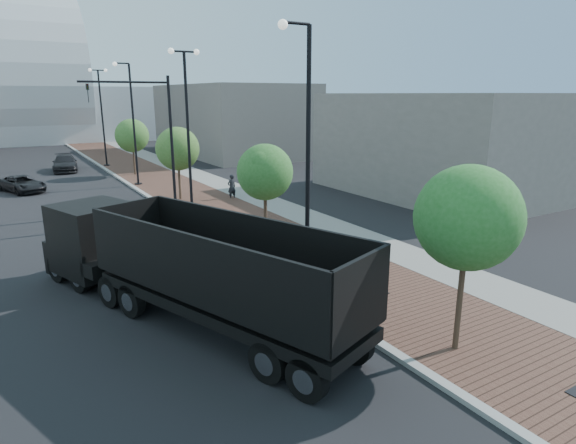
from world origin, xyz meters
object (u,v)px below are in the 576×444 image
pedestrian (232,187)px  white_sedan (140,234)px  dark_car_mid (22,184)px  dump_truck (148,262)px

pedestrian → white_sedan: bearing=33.4°
white_sedan → dark_car_mid: white_sedan is taller
dump_truck → pedestrian: size_ratio=7.68×
dump_truck → dark_car_mid: (-2.57, 24.16, -0.85)m
dump_truck → dark_car_mid: bearing=76.0°
white_sedan → pedestrian: (8.23, 7.98, 0.07)m
white_sedan → dump_truck: bearing=-103.0°
pedestrian → dump_truck: bearing=44.9°
white_sedan → pedestrian: size_ratio=2.79×
dump_truck → white_sedan: bearing=58.4°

